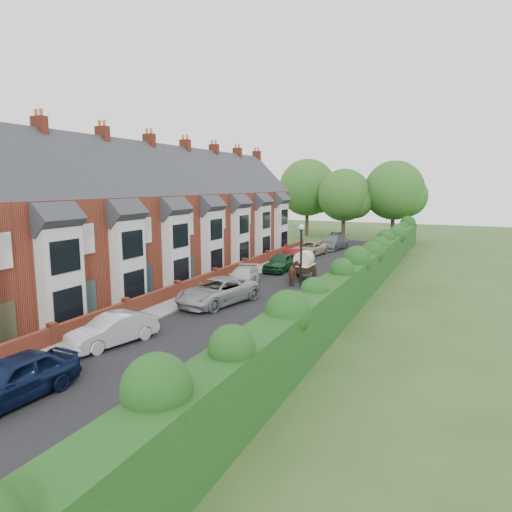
{
  "coord_description": "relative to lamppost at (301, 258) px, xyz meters",
  "views": [
    {
      "loc": [
        11.27,
        -19.25,
        7.28
      ],
      "look_at": [
        -2.06,
        10.1,
        2.2
      ],
      "focal_mm": 32.0,
      "sensor_mm": 36.0,
      "label": 1
    }
  ],
  "objects": [
    {
      "name": "car_beige",
      "position": [
        -6.4,
        21.55,
        -2.58
      ],
      "size": [
        2.98,
        5.4,
        1.43
      ],
      "primitive_type": "imported",
      "rotation": [
        0.0,
        0.0,
        -0.12
      ],
      "color": "tan",
      "rests_on": "ground"
    },
    {
      "name": "car_black",
      "position": [
        -6.06,
        31.0,
        -2.5
      ],
      "size": [
        2.96,
        4.99,
        1.59
      ],
      "primitive_type": "imported",
      "rotation": [
        0.0,
        0.0,
        0.25
      ],
      "color": "black",
      "rests_on": "ground"
    },
    {
      "name": "pavement_hedge_side",
      "position": [
        0.2,
        7.0,
        -3.24
      ],
      "size": [
        2.2,
        58.0,
        0.12
      ],
      "primitive_type": "cube",
      "color": "gray",
      "rests_on": "ground"
    },
    {
      "name": "tree_far_right",
      "position": [
        -0.01,
        38.08,
        3.02
      ],
      "size": [
        7.98,
        7.6,
        10.31
      ],
      "color": "#332316",
      "rests_on": "ground"
    },
    {
      "name": "pavement_house_side",
      "position": [
        -7.75,
        7.0,
        -3.24
      ],
      "size": [
        1.7,
        58.0,
        0.12
      ],
      "primitive_type": "cube",
      "color": "gray",
      "rests_on": "ground"
    },
    {
      "name": "road",
      "position": [
        -3.9,
        7.0,
        -3.29
      ],
      "size": [
        6.0,
        58.0,
        0.02
      ],
      "primitive_type": "cube",
      "color": "black",
      "rests_on": "ground"
    },
    {
      "name": "ground",
      "position": [
        -3.4,
        -4.0,
        -3.3
      ],
      "size": [
        140.0,
        140.0,
        0.0
      ],
      "primitive_type": "plane",
      "color": "#2D4C1E",
      "rests_on": "ground"
    },
    {
      "name": "car_silver_b",
      "position": [
        -5.54,
        0.56,
        -2.5
      ],
      "size": [
        3.89,
        6.19,
        1.6
      ],
      "primitive_type": "imported",
      "rotation": [
        0.0,
        0.0,
        -0.23
      ],
      "color": "#96999C",
      "rests_on": "ground"
    },
    {
      "name": "horse_cart",
      "position": [
        -3.08,
        9.84,
        -2.03
      ],
      "size": [
        1.39,
        3.08,
        2.22
      ],
      "color": "black",
      "rests_on": "ground"
    },
    {
      "name": "tree_far_back",
      "position": [
        -11.99,
        39.08,
        3.32
      ],
      "size": [
        8.4,
        8.0,
        10.82
      ],
      "color": "#332316",
      "rests_on": "ground"
    },
    {
      "name": "car_silver_a",
      "position": [
        -6.4,
        -7.69,
        -2.6
      ],
      "size": [
        2.53,
        4.49,
        1.4
      ],
      "primitive_type": "imported",
      "rotation": [
        0.0,
        0.0,
        -0.26
      ],
      "color": "silver",
      "rests_on": "ground"
    },
    {
      "name": "car_grey",
      "position": [
        -5.36,
        26.81,
        -2.49
      ],
      "size": [
        2.98,
        5.79,
        1.61
      ],
      "primitive_type": "imported",
      "rotation": [
        0.0,
        0.0,
        -0.14
      ],
      "color": "slate",
      "rests_on": "ground"
    },
    {
      "name": "terrace_row",
      "position": [
        -14.27,
        5.98,
        1.18
      ],
      "size": [
        9.05,
        40.5,
        11.5
      ],
      "color": "brown",
      "rests_on": "ground"
    },
    {
      "name": "kerb_hedge_side",
      "position": [
        -0.85,
        7.0,
        -3.23
      ],
      "size": [
        0.18,
        58.0,
        0.13
      ],
      "primitive_type": "cube",
      "color": "gray",
      "rests_on": "ground"
    },
    {
      "name": "car_white",
      "position": [
        -6.4,
        5.86,
        -2.64
      ],
      "size": [
        2.74,
        4.81,
        1.31
      ],
      "primitive_type": "imported",
      "rotation": [
        0.0,
        0.0,
        0.21
      ],
      "color": "silver",
      "rests_on": "ground"
    },
    {
      "name": "garden_wall_row",
      "position": [
        -8.75,
        6.0,
        -2.84
      ],
      "size": [
        0.35,
        40.35,
        1.1
      ],
      "color": "maroon",
      "rests_on": "ground"
    },
    {
      "name": "lamppost",
      "position": [
        0.0,
        0.0,
        0.0
      ],
      "size": [
        0.32,
        0.32,
        5.16
      ],
      "color": "black",
      "rests_on": "ground"
    },
    {
      "name": "hedge",
      "position": [
        2.0,
        7.0,
        -1.7
      ],
      "size": [
        2.1,
        58.0,
        2.85
      ],
      "color": "#193B12",
      "rests_on": "ground"
    },
    {
      "name": "car_red",
      "position": [
        -5.88,
        15.18,
        -2.55
      ],
      "size": [
        2.35,
        4.71,
        1.48
      ],
      "primitive_type": "imported",
      "rotation": [
        0.0,
        0.0,
        -0.18
      ],
      "color": "maroon",
      "rests_on": "ground"
    },
    {
      "name": "kerb_house_side",
      "position": [
        -6.95,
        7.0,
        -3.23
      ],
      "size": [
        0.18,
        58.0,
        0.13
      ],
      "primitive_type": "cube",
      "color": "gray",
      "rests_on": "ground"
    },
    {
      "name": "tree_far_left",
      "position": [
        -6.05,
        36.08,
        2.41
      ],
      "size": [
        7.14,
        6.8,
        9.29
      ],
      "color": "#332316",
      "rests_on": "ground"
    },
    {
      "name": "car_navy",
      "position": [
        -5.6,
        -13.45,
        -2.51
      ],
      "size": [
        2.1,
        4.72,
        1.58
      ],
      "primitive_type": "imported",
      "rotation": [
        0.0,
        0.0,
        -0.05
      ],
      "color": "#0B1532",
      "rests_on": "ground"
    },
    {
      "name": "car_green",
      "position": [
        -5.86,
        12.2,
        -2.54
      ],
      "size": [
        2.12,
        4.59,
        1.52
      ],
      "primitive_type": "imported",
      "rotation": [
        0.0,
        0.0,
        -0.07
      ],
      "color": "#11391B",
      "rests_on": "ground"
    },
    {
      "name": "horse",
      "position": [
        -3.08,
        7.7,
        -2.46
      ],
      "size": [
        1.49,
        2.16,
        1.67
      ],
      "primitive_type": "imported",
      "rotation": [
        0.0,
        0.0,
        3.47
      ],
      "color": "#4D2B1C",
      "rests_on": "ground"
    }
  ]
}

